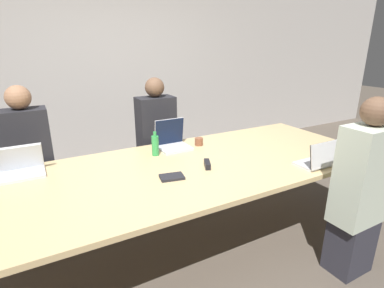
{
  "coord_description": "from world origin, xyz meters",
  "views": [
    {
      "loc": [
        -1.01,
        -2.08,
        1.73
      ],
      "look_at": [
        0.19,
        0.1,
        0.9
      ],
      "focal_mm": 28.0,
      "sensor_mm": 36.0,
      "label": 1
    }
  ],
  "objects_px": {
    "laptop_far_center": "(172,140)",
    "person_far_left": "(30,165)",
    "laptop_near_right": "(320,159)",
    "cup_far_center": "(199,142)",
    "bottle_far_center": "(155,145)",
    "person_far_center": "(157,143)",
    "laptop_far_left": "(19,167)",
    "stapler": "(207,164)",
    "person_near_right": "(360,193)",
    "cup_near_right": "(331,153)"
  },
  "relations": [
    {
      "from": "laptop_far_center",
      "to": "person_far_left",
      "type": "bearing_deg",
      "value": 164.35
    },
    {
      "from": "person_far_left",
      "to": "laptop_near_right",
      "type": "distance_m",
      "value": 2.58
    },
    {
      "from": "laptop_near_right",
      "to": "cup_far_center",
      "type": "xyz_separation_m",
      "value": [
        -0.62,
        0.98,
        -0.03
      ]
    },
    {
      "from": "bottle_far_center",
      "to": "cup_far_center",
      "type": "bearing_deg",
      "value": 6.41
    },
    {
      "from": "person_far_center",
      "to": "bottle_far_center",
      "type": "height_order",
      "value": "person_far_center"
    },
    {
      "from": "laptop_far_left",
      "to": "bottle_far_center",
      "type": "height_order",
      "value": "laptop_far_left"
    },
    {
      "from": "person_far_center",
      "to": "cup_far_center",
      "type": "bearing_deg",
      "value": -59.29
    },
    {
      "from": "laptop_far_left",
      "to": "bottle_far_center",
      "type": "xyz_separation_m",
      "value": [
        1.11,
        -0.11,
        0.03
      ]
    },
    {
      "from": "person_far_left",
      "to": "stapler",
      "type": "height_order",
      "value": "person_far_left"
    },
    {
      "from": "person_far_left",
      "to": "person_far_center",
      "type": "xyz_separation_m",
      "value": [
        1.26,
        0.03,
        -0.0
      ]
    },
    {
      "from": "person_near_right",
      "to": "person_far_center",
      "type": "xyz_separation_m",
      "value": [
        -0.87,
        1.83,
        0.0
      ]
    },
    {
      "from": "cup_near_right",
      "to": "stapler",
      "type": "bearing_deg",
      "value": 161.93
    },
    {
      "from": "laptop_far_left",
      "to": "cup_far_center",
      "type": "height_order",
      "value": "laptop_far_left"
    },
    {
      "from": "bottle_far_center",
      "to": "stapler",
      "type": "distance_m",
      "value": 0.55
    },
    {
      "from": "bottle_far_center",
      "to": "stapler",
      "type": "bearing_deg",
      "value": -60.07
    },
    {
      "from": "cup_far_center",
      "to": "stapler",
      "type": "relative_size",
      "value": 0.54
    },
    {
      "from": "person_far_left",
      "to": "laptop_near_right",
      "type": "relative_size",
      "value": 4.0
    },
    {
      "from": "person_far_left",
      "to": "cup_far_center",
      "type": "distance_m",
      "value": 1.6
    },
    {
      "from": "laptop_near_right",
      "to": "stapler",
      "type": "bearing_deg",
      "value": -27.71
    },
    {
      "from": "person_near_right",
      "to": "stapler",
      "type": "bearing_deg",
      "value": -45.75
    },
    {
      "from": "cup_near_right",
      "to": "cup_far_center",
      "type": "distance_m",
      "value": 1.25
    },
    {
      "from": "cup_near_right",
      "to": "cup_far_center",
      "type": "xyz_separation_m",
      "value": [
        -0.87,
        0.89,
        -0.01
      ]
    },
    {
      "from": "person_far_center",
      "to": "stapler",
      "type": "xyz_separation_m",
      "value": [
        0.05,
        -0.99,
        0.09
      ]
    },
    {
      "from": "stapler",
      "to": "person_far_center",
      "type": "bearing_deg",
      "value": 118.2
    },
    {
      "from": "person_near_right",
      "to": "person_far_center",
      "type": "distance_m",
      "value": 2.03
    },
    {
      "from": "laptop_far_left",
      "to": "laptop_near_right",
      "type": "xyz_separation_m",
      "value": [
        2.23,
        -1.03,
        -0.0
      ]
    },
    {
      "from": "person_far_center",
      "to": "bottle_far_center",
      "type": "xyz_separation_m",
      "value": [
        -0.22,
        -0.52,
        0.17
      ]
    },
    {
      "from": "laptop_far_center",
      "to": "stapler",
      "type": "height_order",
      "value": "laptop_far_center"
    },
    {
      "from": "laptop_far_left",
      "to": "laptop_near_right",
      "type": "height_order",
      "value": "laptop_far_left"
    },
    {
      "from": "laptop_far_center",
      "to": "stapler",
      "type": "bearing_deg",
      "value": -86.08
    },
    {
      "from": "person_near_right",
      "to": "bottle_far_center",
      "type": "bearing_deg",
      "value": -50.29
    },
    {
      "from": "person_far_center",
      "to": "bottle_far_center",
      "type": "relative_size",
      "value": 6.19
    },
    {
      "from": "person_near_right",
      "to": "person_far_center",
      "type": "bearing_deg",
      "value": -64.7
    },
    {
      "from": "laptop_near_right",
      "to": "cup_far_center",
      "type": "relative_size",
      "value": 4.23
    },
    {
      "from": "cup_far_center",
      "to": "laptop_near_right",
      "type": "bearing_deg",
      "value": -57.55
    },
    {
      "from": "person_near_right",
      "to": "cup_near_right",
      "type": "xyz_separation_m",
      "value": [
        0.28,
        0.48,
        0.11
      ]
    },
    {
      "from": "person_far_center",
      "to": "cup_near_right",
      "type": "bearing_deg",
      "value": -49.66
    },
    {
      "from": "person_far_center",
      "to": "stapler",
      "type": "bearing_deg",
      "value": -87.19
    },
    {
      "from": "person_near_right",
      "to": "stapler",
      "type": "xyz_separation_m",
      "value": [
        -0.82,
        0.84,
        0.09
      ]
    },
    {
      "from": "person_near_right",
      "to": "person_far_left",
      "type": "bearing_deg",
      "value": -40.24
    },
    {
      "from": "cup_far_center",
      "to": "stapler",
      "type": "xyz_separation_m",
      "value": [
        -0.23,
        -0.53,
        -0.01
      ]
    },
    {
      "from": "person_near_right",
      "to": "stapler",
      "type": "height_order",
      "value": "person_near_right"
    },
    {
      "from": "person_far_left",
      "to": "bottle_far_center",
      "type": "bearing_deg",
      "value": -25.15
    },
    {
      "from": "laptop_near_right",
      "to": "person_near_right",
      "type": "xyz_separation_m",
      "value": [
        -0.03,
        -0.4,
        -0.14
      ]
    },
    {
      "from": "person_far_left",
      "to": "laptop_near_right",
      "type": "xyz_separation_m",
      "value": [
        2.16,
        -1.41,
        0.13
      ]
    },
    {
      "from": "cup_far_center",
      "to": "person_far_left",
      "type": "bearing_deg",
      "value": 164.34
    },
    {
      "from": "laptop_far_left",
      "to": "stapler",
      "type": "height_order",
      "value": "laptop_far_left"
    },
    {
      "from": "person_near_right",
      "to": "person_far_center",
      "type": "height_order",
      "value": "person_far_center"
    },
    {
      "from": "bottle_far_center",
      "to": "person_far_center",
      "type": "bearing_deg",
      "value": 66.63
    },
    {
      "from": "person_near_right",
      "to": "cup_far_center",
      "type": "height_order",
      "value": "person_near_right"
    }
  ]
}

